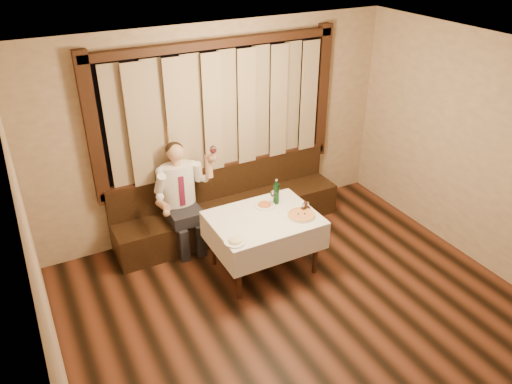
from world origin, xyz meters
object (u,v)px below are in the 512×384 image
pizza (301,215)px  dining_table (264,224)px  seated_man (181,190)px  pasta_cream (235,240)px  pasta_red (265,203)px  green_bottle (276,193)px  cruet_caddy (305,207)px  banquette (229,210)px

pizza → dining_table: bearing=155.2°
seated_man → pasta_cream: bearing=-82.5°
pasta_red → seated_man: seated_man is taller
pasta_cream → green_bottle: size_ratio=0.76×
dining_table → green_bottle: 0.44m
pasta_red → cruet_caddy: cruet_caddy is taller
cruet_caddy → pasta_red: bearing=142.2°
dining_table → pasta_red: pasta_red is taller
dining_table → seated_man: 1.18m
dining_table → cruet_caddy: 0.56m
dining_table → seated_man: bearing=126.7°
dining_table → pasta_red: (0.13, 0.22, 0.14)m
banquette → seated_man: (-0.69, -0.09, 0.53)m
pizza → cruet_caddy: size_ratio=3.01×
pizza → cruet_caddy: bearing=39.5°
pasta_red → pasta_cream: bearing=-141.0°
banquette → pizza: banquette is taller
pasta_cream → cruet_caddy: (1.06, 0.22, 0.01)m
seated_man → pizza: bearing=-45.5°
dining_table → pizza: (0.41, -0.19, 0.12)m
banquette → seated_man: size_ratio=2.19×
banquette → green_bottle: (0.29, -0.81, 0.59)m
pasta_cream → cruet_caddy: bearing=11.9°
pasta_cream → green_bottle: 0.98m
dining_table → pizza: size_ratio=3.66×
green_bottle → banquette: bearing=110.0°
pizza → cruet_caddy: (0.12, 0.10, 0.03)m
pasta_red → pasta_cream: 0.85m
cruet_caddy → green_bottle: bearing=128.3°
pasta_cream → green_bottle: bearing=32.8°
banquette → pasta_red: size_ratio=12.05×
banquette → pasta_cream: banquette is taller
cruet_caddy → seated_man: bearing=140.7°
cruet_caddy → seated_man: 1.60m
banquette → seated_man: 0.88m
green_bottle → pizza: bearing=-74.1°
green_bottle → pasta_cream: bearing=-147.2°
pizza → cruet_caddy: cruet_caddy is taller
pizza → pasta_red: (-0.27, 0.41, 0.02)m
cruet_caddy → dining_table: bearing=171.0°
dining_table → cruet_caddy: bearing=-9.5°
green_bottle → seated_man: size_ratio=0.23×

